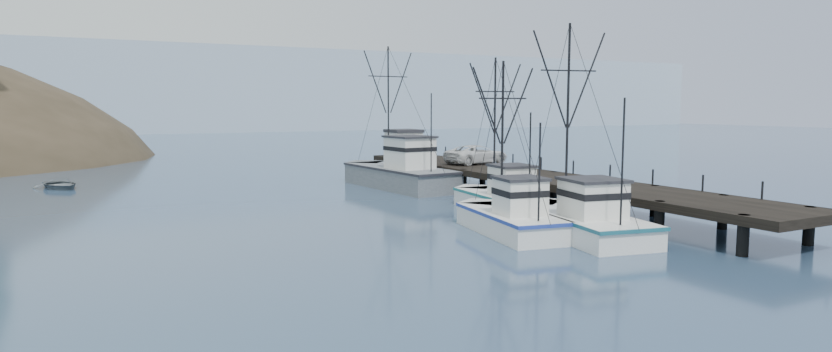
{
  "coord_description": "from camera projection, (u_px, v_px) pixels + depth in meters",
  "views": [
    {
      "loc": [
        -16.47,
        -23.51,
        7.13
      ],
      "look_at": [
        3.43,
        14.18,
        2.5
      ],
      "focal_mm": 28.0,
      "sensor_mm": 36.0,
      "label": 1
    }
  ],
  "objects": [
    {
      "name": "ground",
      "position": [
        496.0,
        265.0,
        29.08
      ],
      "size": [
        400.0,
        400.0,
        0.0
      ],
      "primitive_type": "plane",
      "color": "navy",
      "rests_on": "ground"
    },
    {
      "name": "pier",
      "position": [
        527.0,
        177.0,
        49.46
      ],
      "size": [
        6.0,
        44.0,
        2.0
      ],
      "color": "black",
      "rests_on": "ground"
    },
    {
      "name": "distant_ridge",
      "position": [
        180.0,
        131.0,
        183.18
      ],
      "size": [
        360.0,
        40.0,
        26.0
      ],
      "primitive_type": "cube",
      "color": "#9EB2C6",
      "rests_on": "ground"
    },
    {
      "name": "trawler_near",
      "position": [
        575.0,
        219.0,
        36.13
      ],
      "size": [
        5.74,
        12.08,
        12.05
      ],
      "color": "white",
      "rests_on": "ground"
    },
    {
      "name": "trawler_mid",
      "position": [
        508.0,
        218.0,
        36.5
      ],
      "size": [
        4.66,
        9.96,
        9.99
      ],
      "color": "white",
      "rests_on": "ground"
    },
    {
      "name": "trawler_far",
      "position": [
        501.0,
        199.0,
        43.84
      ],
      "size": [
        4.28,
        10.41,
        10.72
      ],
      "color": "white",
      "rests_on": "ground"
    },
    {
      "name": "work_vessel",
      "position": [
        397.0,
        173.0,
        56.72
      ],
      "size": [
        5.54,
        15.1,
        12.66
      ],
      "color": "slate",
      "rests_on": "ground"
    },
    {
      "name": "pier_shed",
      "position": [
        404.0,
        143.0,
        64.4
      ],
      "size": [
        3.0,
        3.2,
        2.8
      ],
      "color": "silver",
      "rests_on": "pier"
    },
    {
      "name": "pickup_truck",
      "position": [
        477.0,
        154.0,
        57.37
      ],
      "size": [
        6.37,
        3.67,
        1.67
      ],
      "primitive_type": "imported",
      "rotation": [
        0.0,
        0.0,
        1.73
      ],
      "color": "silver",
      "rests_on": "pier"
    },
    {
      "name": "motorboat",
      "position": [
        60.0,
        189.0,
        56.02
      ],
      "size": [
        4.83,
        5.72,
        1.01
      ],
      "primitive_type": "imported",
      "rotation": [
        0.0,
        0.0,
        0.32
      ],
      "color": "slate",
      "rests_on": "ground"
    }
  ]
}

